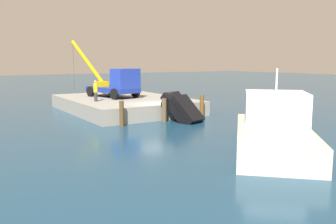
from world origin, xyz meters
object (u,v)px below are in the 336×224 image
Objects in this scene: crane_truck at (116,83)px; moored_yacht at (271,138)px; dock_worker at (96,91)px; salvaged_car at (186,114)px.

moored_yacht is (17.70, 1.60, -2.24)m from crane_truck.
dock_worker is at bearing -52.85° from crane_truck.
moored_yacht is (8.71, -0.26, -0.21)m from salvaged_car.
dock_worker is (2.19, -2.89, -0.44)m from crane_truck.
dock_worker is 16.25m from moored_yacht.
salvaged_car is (8.99, 1.87, -2.03)m from crane_truck.
moored_yacht reaches higher than salvaged_car.
salvaged_car is at bearing 11.73° from crane_truck.
salvaged_car is 8.72m from moored_yacht.
dock_worker is 8.45m from salvaged_car.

